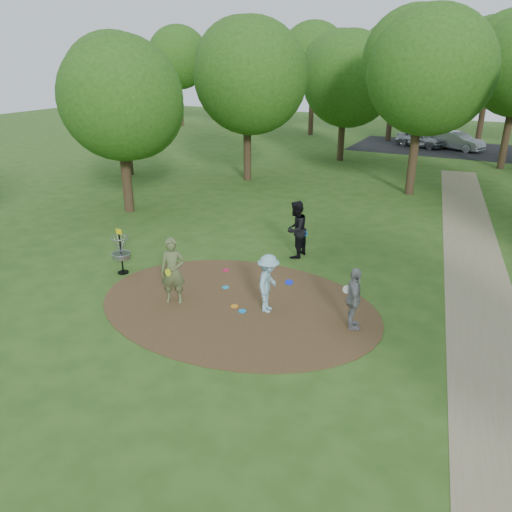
% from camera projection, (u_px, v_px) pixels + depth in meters
% --- Properties ---
extents(ground, '(100.00, 100.00, 0.00)m').
position_uv_depth(ground, '(237.00, 305.00, 14.47)').
color(ground, '#2D5119').
rests_on(ground, ground).
extents(dirt_clearing, '(8.40, 8.40, 0.02)m').
position_uv_depth(dirt_clearing, '(237.00, 305.00, 14.47)').
color(dirt_clearing, '#47301C').
rests_on(dirt_clearing, ground).
extents(footpath, '(7.55, 39.89, 0.01)m').
position_uv_depth(footpath, '(485.00, 324.00, 13.41)').
color(footpath, '#8C7A5B').
rests_on(footpath, ground).
extents(parking_lot, '(14.00, 8.00, 0.01)m').
position_uv_depth(parking_lot, '(447.00, 149.00, 38.47)').
color(parking_lot, black).
rests_on(parking_lot, ground).
extents(player_observer_with_disc, '(0.85, 0.72, 1.98)m').
position_uv_depth(player_observer_with_disc, '(173.00, 271.00, 14.29)').
color(player_observer_with_disc, '#59673B').
rests_on(player_observer_with_disc, ground).
extents(player_throwing_with_disc, '(1.14, 1.18, 1.70)m').
position_uv_depth(player_throwing_with_disc, '(268.00, 284.00, 13.83)').
color(player_throwing_with_disc, '#8ABDCF').
rests_on(player_throwing_with_disc, ground).
extents(player_walking_with_disc, '(0.85, 1.06, 2.05)m').
position_uv_depth(player_walking_with_disc, '(296.00, 229.00, 17.56)').
color(player_walking_with_disc, black).
rests_on(player_walking_with_disc, ground).
extents(player_waiting_with_disc, '(0.77, 1.09, 1.71)m').
position_uv_depth(player_waiting_with_disc, '(354.00, 299.00, 12.94)').
color(player_waiting_with_disc, gray).
rests_on(player_waiting_with_disc, ground).
extents(disc_ground_cyan, '(0.22, 0.22, 0.02)m').
position_uv_depth(disc_ground_cyan, '(226.00, 287.00, 15.50)').
color(disc_ground_cyan, '#1A9FD6').
rests_on(disc_ground_cyan, dirt_clearing).
extents(disc_ground_blue, '(0.22, 0.22, 0.02)m').
position_uv_depth(disc_ground_blue, '(242.00, 311.00, 14.06)').
color(disc_ground_blue, '#0D93ED').
rests_on(disc_ground_blue, dirt_clearing).
extents(disc_ground_red, '(0.22, 0.22, 0.02)m').
position_uv_depth(disc_ground_red, '(226.00, 270.00, 16.74)').
color(disc_ground_red, '#E3164D').
rests_on(disc_ground_red, dirt_clearing).
extents(car_left, '(4.15, 2.88, 1.31)m').
position_uv_depth(car_left, '(420.00, 138.00, 39.05)').
color(car_left, '#9B9DA2').
rests_on(car_left, ground).
extents(car_right, '(4.28, 2.92, 1.33)m').
position_uv_depth(car_right, '(457.00, 141.00, 37.74)').
color(car_right, '#96989D').
rests_on(car_right, ground).
extents(disc_ground_orange, '(0.22, 0.22, 0.02)m').
position_uv_depth(disc_ground_orange, '(234.00, 306.00, 14.33)').
color(disc_ground_orange, orange).
rests_on(disc_ground_orange, dirt_clearing).
extents(disc_golf_basket, '(0.63, 0.63, 1.54)m').
position_uv_depth(disc_golf_basket, '(121.00, 248.00, 16.27)').
color(disc_golf_basket, black).
rests_on(disc_golf_basket, ground).
extents(tree_ring, '(37.32, 45.62, 9.11)m').
position_uv_depth(tree_ring, '(400.00, 94.00, 20.24)').
color(tree_ring, '#332316').
rests_on(tree_ring, ground).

